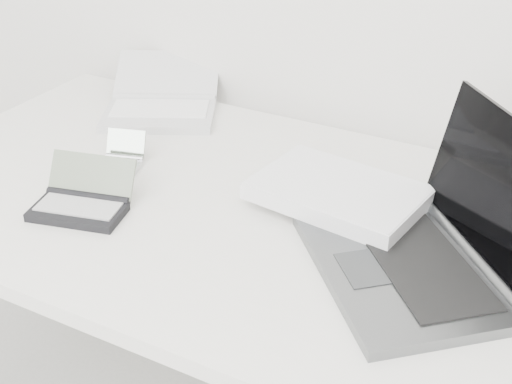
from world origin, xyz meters
The scene contains 5 objects.
desk centered at (0.00, 1.55, 0.68)m, with size 1.60×0.80×0.73m.
laptop_large centered at (0.20, 1.56, 0.77)m, with size 0.59×0.48×0.25m.
netbook_open_white centered at (-0.47, 1.84, 0.75)m, with size 0.38×0.41×0.09m.
pda_silver centered at (-0.38, 1.56, 0.74)m, with size 0.11×0.11×0.06m.
palmtop_charcoal centered at (-0.33, 1.39, 0.75)m, with size 0.20×0.18×0.08m.
Camera 1 is at (0.49, 0.55, 1.42)m, focal length 50.00 mm.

